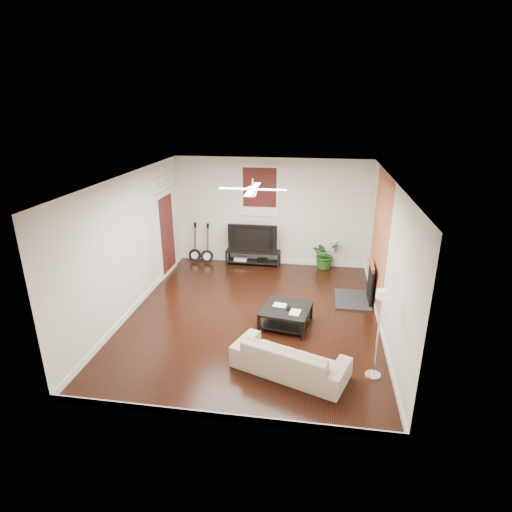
% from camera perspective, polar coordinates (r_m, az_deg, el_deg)
% --- Properties ---
extents(room, '(5.01, 6.01, 2.81)m').
position_cam_1_polar(room, '(7.96, -0.44, 0.69)').
color(room, black).
rests_on(room, ground).
extents(brick_accent, '(0.02, 2.20, 2.80)m').
position_cam_1_polar(brick_accent, '(8.91, 16.65, 1.99)').
color(brick_accent, '#AE5438').
rests_on(brick_accent, floor).
extents(fireplace, '(0.80, 1.10, 0.92)m').
position_cam_1_polar(fireplace, '(9.20, 14.29, -3.46)').
color(fireplace, black).
rests_on(fireplace, floor).
extents(window_back, '(1.00, 0.06, 1.30)m').
position_cam_1_polar(window_back, '(10.68, 0.50, 8.91)').
color(window_back, black).
rests_on(window_back, wall_back).
extents(door_left, '(0.08, 1.00, 2.50)m').
position_cam_1_polar(door_left, '(10.38, -12.29, 4.10)').
color(door_left, white).
rests_on(door_left, wall_left).
extents(tv_stand, '(1.43, 0.38, 0.40)m').
position_cam_1_polar(tv_stand, '(11.01, -0.40, -0.22)').
color(tv_stand, black).
rests_on(tv_stand, floor).
extents(tv, '(1.28, 0.17, 0.74)m').
position_cam_1_polar(tv, '(10.84, -0.39, 2.64)').
color(tv, black).
rests_on(tv, tv_stand).
extents(coffee_table, '(1.02, 1.02, 0.38)m').
position_cam_1_polar(coffee_table, '(8.12, 4.15, -8.31)').
color(coffee_table, black).
rests_on(coffee_table, floor).
extents(sofa, '(1.98, 1.32, 0.54)m').
position_cam_1_polar(sofa, '(6.80, 4.67, -13.79)').
color(sofa, tan).
rests_on(sofa, floor).
extents(floor_lamp, '(0.32, 0.32, 1.51)m').
position_cam_1_polar(floor_lamp, '(6.70, 16.40, -10.35)').
color(floor_lamp, white).
rests_on(floor_lamp, floor).
extents(potted_plant, '(0.92, 0.91, 0.77)m').
position_cam_1_polar(potted_plant, '(10.86, 9.50, 0.24)').
color(potted_plant, '#205919').
rests_on(potted_plant, floor).
extents(guitar_left, '(0.34, 0.24, 1.08)m').
position_cam_1_polar(guitar_left, '(11.22, -8.51, 1.79)').
color(guitar_left, black).
rests_on(guitar_left, floor).
extents(guitar_right, '(0.35, 0.27, 1.08)m').
position_cam_1_polar(guitar_right, '(11.10, -6.82, 1.66)').
color(guitar_right, black).
rests_on(guitar_right, floor).
extents(ceiling_fan, '(1.24, 1.24, 0.32)m').
position_cam_1_polar(ceiling_fan, '(7.63, -0.46, 9.20)').
color(ceiling_fan, white).
rests_on(ceiling_fan, ceiling).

